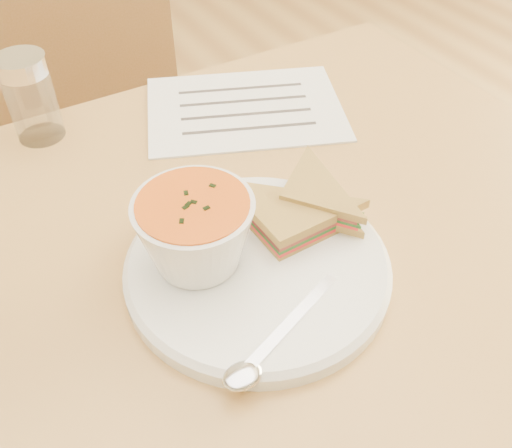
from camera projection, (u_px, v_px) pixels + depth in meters
dining_table at (224, 411)px, 0.89m from camera, size 1.00×0.70×0.75m
chair_far at (140, 205)px, 1.15m from camera, size 0.41×0.41×0.86m
plate at (257, 268)px, 0.59m from camera, size 0.35×0.35×0.02m
soup_bowl at (196, 235)px, 0.56m from camera, size 0.15×0.15×0.08m
sandwich_half_a at (279, 254)px, 0.57m from camera, size 0.12×0.12×0.04m
sandwich_half_b at (279, 206)px, 0.61m from camera, size 0.13×0.13×0.03m
spoon at (281, 334)px, 0.52m from camera, size 0.19×0.10×0.01m
paper_menu at (245, 108)px, 0.82m from camera, size 0.33×0.29×0.00m
condiment_shaker at (31, 98)px, 0.73m from camera, size 0.07×0.07×0.12m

